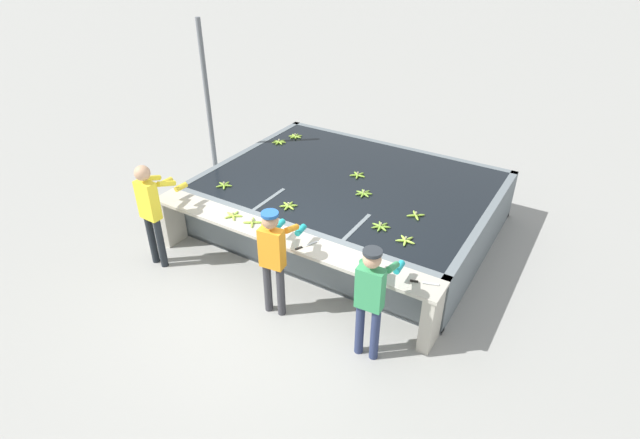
% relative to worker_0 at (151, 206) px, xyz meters
% --- Properties ---
extents(ground_plane, '(80.00, 80.00, 0.00)m').
position_rel_worker_0_xyz_m(ground_plane, '(1.97, 0.32, -1.01)').
color(ground_plane, '#999993').
rests_on(ground_plane, ground).
extents(wash_tank, '(4.66, 3.56, 0.88)m').
position_rel_worker_0_xyz_m(wash_tank, '(1.97, 2.54, -0.58)').
color(wash_tank, slate).
rests_on(wash_tank, ground).
extents(work_ledge, '(4.66, 0.45, 0.88)m').
position_rel_worker_0_xyz_m(work_ledge, '(1.97, 0.54, -0.38)').
color(work_ledge, '#B7B2A3').
rests_on(work_ledge, ground).
extents(worker_0, '(0.42, 0.72, 1.69)m').
position_rel_worker_0_xyz_m(worker_0, '(0.00, 0.00, 0.00)').
color(worker_0, '#1E2328').
rests_on(worker_0, ground).
extents(worker_1, '(0.46, 0.73, 1.58)m').
position_rel_worker_0_xyz_m(worker_1, '(2.19, 0.05, -0.06)').
color(worker_1, '#38383D').
rests_on(worker_1, ground).
extents(worker_2, '(0.43, 0.72, 1.57)m').
position_rel_worker_0_xyz_m(worker_2, '(3.61, -0.00, -0.07)').
color(worker_2, navy).
rests_on(worker_2, ground).
extents(banana_bunch_floating_0, '(0.27, 0.28, 0.08)m').
position_rel_worker_0_xyz_m(banana_bunch_floating_0, '(3.49, 1.30, -0.12)').
color(banana_bunch_floating_0, '#9EC642').
rests_on(banana_bunch_floating_0, wash_tank).
extents(banana_bunch_floating_1, '(0.27, 0.28, 0.08)m').
position_rel_worker_0_xyz_m(banana_bunch_floating_1, '(1.59, 1.24, -0.12)').
color(banana_bunch_floating_1, '#8CB738').
rests_on(banana_bunch_floating_1, wash_tank).
extents(banana_bunch_floating_2, '(0.28, 0.28, 0.08)m').
position_rel_worker_0_xyz_m(banana_bunch_floating_2, '(0.12, 3.60, -0.12)').
color(banana_bunch_floating_2, '#8CB738').
rests_on(banana_bunch_floating_2, wash_tank).
extents(banana_bunch_floating_3, '(0.28, 0.28, 0.08)m').
position_rel_worker_0_xyz_m(banana_bunch_floating_3, '(3.04, 1.45, -0.12)').
color(banana_bunch_floating_3, '#75A333').
rests_on(banana_bunch_floating_3, wash_tank).
extents(banana_bunch_floating_4, '(0.28, 0.28, 0.08)m').
position_rel_worker_0_xyz_m(banana_bunch_floating_4, '(0.01, 3.20, -0.12)').
color(banana_bunch_floating_4, '#8CB738').
rests_on(banana_bunch_floating_4, wash_tank).
extents(banana_bunch_floating_5, '(0.24, 0.24, 0.08)m').
position_rel_worker_0_xyz_m(banana_bunch_floating_5, '(3.35, 1.99, -0.12)').
color(banana_bunch_floating_5, '#8CB738').
rests_on(banana_bunch_floating_5, wash_tank).
extents(banana_bunch_floating_6, '(0.28, 0.27, 0.08)m').
position_rel_worker_0_xyz_m(banana_bunch_floating_6, '(0.31, 1.25, -0.12)').
color(banana_bunch_floating_6, '#7FAD33').
rests_on(banana_bunch_floating_6, wash_tank).
extents(banana_bunch_floating_7, '(0.27, 0.28, 0.08)m').
position_rel_worker_0_xyz_m(banana_bunch_floating_7, '(2.00, 2.72, -0.12)').
color(banana_bunch_floating_7, '#7FAD33').
rests_on(banana_bunch_floating_7, wash_tank).
extents(banana_bunch_floating_8, '(0.28, 0.28, 0.08)m').
position_rel_worker_0_xyz_m(banana_bunch_floating_8, '(2.38, 2.20, -0.12)').
color(banana_bunch_floating_8, '#75A333').
rests_on(banana_bunch_floating_8, wash_tank).
extents(banana_bunch_ledge_0, '(0.27, 0.27, 0.08)m').
position_rel_worker_0_xyz_m(banana_bunch_ledge_0, '(1.06, 0.58, -0.11)').
color(banana_bunch_ledge_0, '#9EC642').
rests_on(banana_bunch_ledge_0, work_ledge).
extents(banana_bunch_ledge_1, '(0.25, 0.25, 0.08)m').
position_rel_worker_0_xyz_m(banana_bunch_ledge_1, '(1.42, 0.57, -0.11)').
color(banana_bunch_ledge_1, '#93BC3D').
rests_on(banana_bunch_ledge_1, work_ledge).
extents(knife_0, '(0.17, 0.33, 0.02)m').
position_rel_worker_0_xyz_m(knife_0, '(2.37, 0.46, -0.13)').
color(knife_0, silver).
rests_on(knife_0, work_ledge).
extents(knife_1, '(0.34, 0.14, 0.02)m').
position_rel_worker_0_xyz_m(knife_1, '(3.99, 0.56, -0.13)').
color(knife_1, silver).
rests_on(knife_1, work_ledge).
extents(support_post_left, '(0.09, 0.09, 3.20)m').
position_rel_worker_0_xyz_m(support_post_left, '(-1.03, 2.46, 0.59)').
color(support_post_left, slate).
rests_on(support_post_left, ground).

